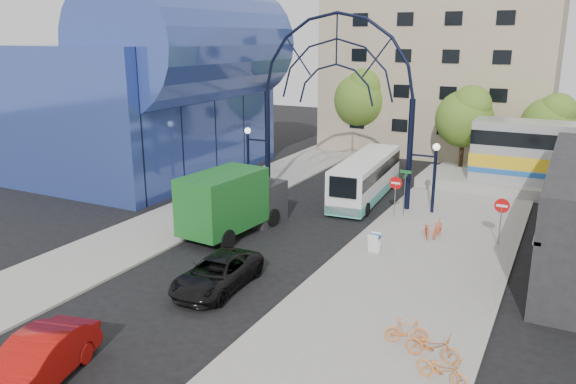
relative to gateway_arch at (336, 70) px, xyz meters
The scene contains 22 objects.
ground 16.41m from the gateway_arch, 90.00° to the right, with size 120.00×120.00×0.00m, color black.
sidewalk_east 15.37m from the gateway_arch, 51.34° to the right, with size 8.00×56.00×0.12m, color gray.
plaza_west 13.36m from the gateway_arch, 129.09° to the right, with size 5.00×50.00×0.12m, color gray.
gateway_arch is the anchor object (origin of this frame).
stop_sign 8.37m from the gateway_arch, 22.63° to the right, with size 0.80×0.07×2.50m.
do_not_enter_sign 13.43m from the gateway_arch, 19.99° to the right, with size 0.76×0.07×2.48m.
street_name_sign 8.38m from the gateway_arch, 15.07° to the right, with size 0.70×0.70×2.80m.
sandwich_board 12.52m from the gateway_arch, 55.09° to the right, with size 0.55×0.61×0.99m.
transit_hall 15.45m from the gateway_arch, behind, with size 16.50×18.00×14.50m.
apartment_block 21.12m from the gateway_arch, 84.55° to the left, with size 20.00×12.10×14.00m.
tree_north_a 13.98m from the gateway_arch, 62.83° to the left, with size 4.48×4.48×7.00m.
tree_north_b 16.72m from the gateway_arch, 103.68° to the left, with size 5.12×5.12×8.00m.
tree_north_c 18.95m from the gateway_arch, 48.96° to the left, with size 4.16×4.16×6.50m.
city_bus 7.43m from the gateway_arch, 38.84° to the left, with size 3.06×10.48×2.84m.
green_truck 11.08m from the gateway_arch, 106.09° to the right, with size 3.23×7.29×3.58m.
black_suv 16.89m from the gateway_arch, 86.81° to the right, with size 2.32×5.03×1.40m, color black.
red_sedan 24.65m from the gateway_arch, 90.45° to the right, with size 1.70×4.87×1.60m, color #A20E0A.
bike_near_a 11.83m from the gateway_arch, 31.62° to the right, with size 0.53×1.52×0.80m, color #DB472B.
bike_near_b 12.03m from the gateway_arch, 28.79° to the right, with size 0.47×1.65×0.99m, color #E7562E.
bike_far_a 21.05m from the gateway_arch, 57.40° to the right, with size 0.65×1.86×0.98m, color orange.
bike_far_b 20.04m from the gateway_arch, 59.15° to the right, with size 0.44×1.55×0.93m, color orange.
bike_far_c 22.30m from the gateway_arch, 57.79° to the right, with size 0.61×1.75×0.92m, color orange.
Camera 1 is at (13.84, -19.44, 10.59)m, focal length 35.00 mm.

